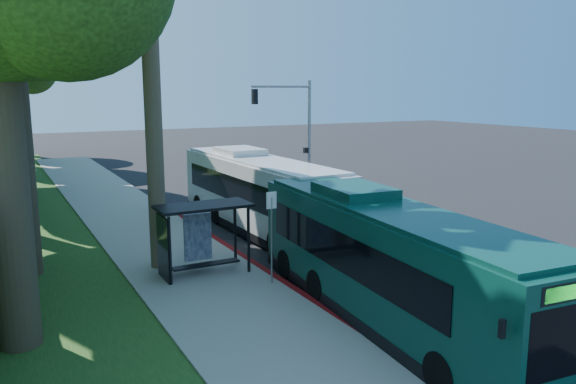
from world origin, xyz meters
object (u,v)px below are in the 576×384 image
bus_shelter (196,226)px  white_bus (257,192)px  pickup (326,199)px  teal_bus (387,260)px

bus_shelter → white_bus: (4.65, 4.90, -0.02)m
white_bus → pickup: (4.77, 1.67, -1.06)m
bus_shelter → teal_bus: bearing=-60.4°
pickup → white_bus: bearing=-147.0°
teal_bus → pickup: (5.96, 12.67, -1.01)m
teal_bus → pickup: 14.04m
pickup → bus_shelter: bearing=-131.4°
white_bus → teal_bus: bearing=-97.0°
bus_shelter → white_bus: 6.76m
bus_shelter → white_bus: size_ratio=0.26×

